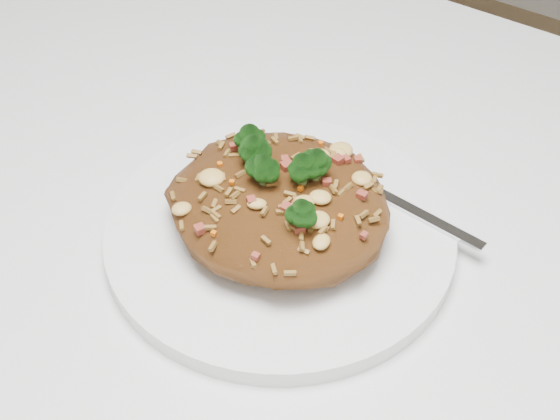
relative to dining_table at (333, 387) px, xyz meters
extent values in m
cube|color=silver|center=(0.00, 0.00, 0.07)|extent=(1.20, 0.80, 0.04)
cylinder|color=#926743|center=(-0.54, 0.34, -0.30)|extent=(0.06, 0.06, 0.71)
cylinder|color=white|center=(-0.07, 0.03, 0.10)|extent=(0.24, 0.24, 0.01)
ellipsoid|color=brown|center=(-0.07, 0.03, 0.13)|extent=(0.16, 0.14, 0.04)
ellipsoid|color=#0C3807|center=(-0.06, 0.04, 0.16)|extent=(0.02, 0.02, 0.02)
ellipsoid|color=#0C3807|center=(-0.05, 0.05, 0.16)|extent=(0.02, 0.02, 0.02)
ellipsoid|color=#0C3807|center=(-0.10, 0.05, 0.16)|extent=(0.02, 0.02, 0.02)
ellipsoid|color=#0C3807|center=(-0.04, 0.01, 0.15)|extent=(0.02, 0.02, 0.02)
ellipsoid|color=#0C3807|center=(-0.08, 0.02, 0.16)|extent=(0.02, 0.02, 0.02)
ellipsoid|color=#0C3807|center=(-0.09, 0.04, 0.16)|extent=(0.02, 0.02, 0.02)
cube|color=silver|center=(0.02, 0.09, 0.11)|extent=(0.10, 0.02, 0.00)
cube|color=silver|center=(-0.07, 0.10, 0.11)|extent=(0.03, 0.02, 0.00)
camera|label=1|loc=(0.15, -0.28, 0.49)|focal=50.00mm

